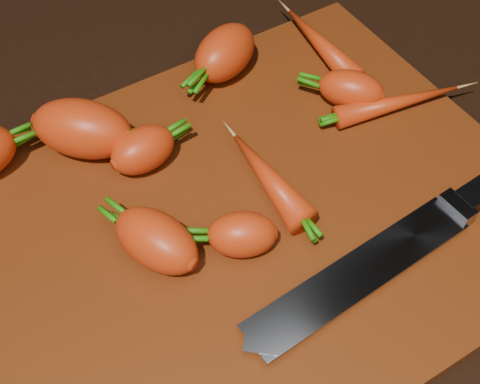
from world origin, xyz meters
TOP-DOWN VIEW (x-y plane):
  - ground at (0.00, 0.00)m, footprint 2.00×2.00m
  - cutting_board at (0.00, 0.00)m, footprint 0.50×0.40m
  - carrot_1 at (-0.02, -0.03)m, footprint 0.07×0.06m
  - carrot_2 at (-0.09, 0.14)m, footprint 0.11×0.11m
  - carrot_3 at (-0.09, -0.00)m, footprint 0.07×0.09m
  - carrot_4 at (0.08, 0.17)m, footprint 0.09×0.08m
  - carrot_5 at (-0.05, 0.10)m, footprint 0.07×0.05m
  - carrot_6 at (0.16, 0.06)m, footprint 0.07×0.07m
  - carrot_7 at (0.18, 0.14)m, footprint 0.03×0.13m
  - carrot_8 at (0.19, 0.03)m, footprint 0.13×0.05m
  - carrot_9 at (0.03, 0.01)m, footprint 0.03×0.11m
  - knife at (0.06, -0.10)m, footprint 0.35×0.05m

SIDE VIEW (x-z plane):
  - ground at x=0.00m, z-range -0.01..0.00m
  - cutting_board at x=0.00m, z-range 0.00..0.01m
  - knife at x=0.06m, z-range 0.01..0.03m
  - carrot_8 at x=0.19m, z-range 0.01..0.04m
  - carrot_7 at x=0.18m, z-range 0.01..0.04m
  - carrot_9 at x=0.03m, z-range 0.01..0.04m
  - carrot_6 at x=0.16m, z-range 0.01..0.05m
  - carrot_1 at x=-0.02m, z-range 0.01..0.05m
  - carrot_5 at x=-0.05m, z-range 0.01..0.05m
  - carrot_3 at x=-0.09m, z-range 0.01..0.06m
  - carrot_4 at x=0.08m, z-range 0.01..0.06m
  - carrot_2 at x=-0.09m, z-range 0.01..0.07m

